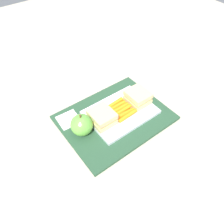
% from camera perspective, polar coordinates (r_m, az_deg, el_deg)
% --- Properties ---
extents(ground_plane, '(2.40, 2.40, 0.00)m').
position_cam_1_polar(ground_plane, '(0.77, 0.74, -1.70)').
color(ground_plane, '#B7AD99').
extents(lunchbag_mat, '(0.36, 0.28, 0.01)m').
position_cam_1_polar(lunchbag_mat, '(0.77, 0.74, -1.46)').
color(lunchbag_mat, '#284C33').
rests_on(lunchbag_mat, ground_plane).
extents(food_tray, '(0.23, 0.17, 0.01)m').
position_cam_1_polar(food_tray, '(0.77, 2.22, -0.07)').
color(food_tray, white).
rests_on(food_tray, lunchbag_mat).
extents(sandwich_half_left, '(0.07, 0.08, 0.04)m').
position_cam_1_polar(sandwich_half_left, '(0.79, 6.72, 3.86)').
color(sandwich_half_left, '#DBC189').
rests_on(sandwich_half_left, food_tray).
extents(sandwich_half_right, '(0.07, 0.08, 0.04)m').
position_cam_1_polar(sandwich_half_right, '(0.72, -2.58, -1.34)').
color(sandwich_half_right, '#DBC189').
rests_on(sandwich_half_right, food_tray).
extents(carrot_sticks_bundle, '(0.08, 0.09, 0.02)m').
position_cam_1_polar(carrot_sticks_bundle, '(0.76, 2.25, 0.60)').
color(carrot_sticks_bundle, orange).
rests_on(carrot_sticks_bundle, food_tray).
extents(apple, '(0.07, 0.07, 0.08)m').
position_cam_1_polar(apple, '(0.70, -7.90, -3.35)').
color(apple, '#66B742').
rests_on(apple, lunchbag_mat).
extents(paper_napkin, '(0.07, 0.07, 0.00)m').
position_cam_1_polar(paper_napkin, '(0.77, -11.20, -1.94)').
color(paper_napkin, white).
rests_on(paper_napkin, lunchbag_mat).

